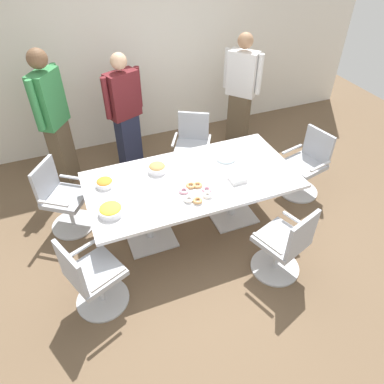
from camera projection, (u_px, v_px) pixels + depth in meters
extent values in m
cube|color=brown|center=(192.00, 225.00, 4.56)|extent=(10.00, 10.00, 0.01)
cube|color=white|center=(133.00, 54.00, 5.38)|extent=(8.00, 0.10, 2.80)
cube|color=silver|center=(192.00, 180.00, 4.09)|extent=(2.40, 1.20, 0.04)
cube|color=silver|center=(151.00, 236.00, 4.39)|extent=(0.56, 0.56, 0.02)
cylinder|color=silver|center=(148.00, 215.00, 4.17)|extent=(0.09, 0.09, 0.69)
cube|color=silver|center=(231.00, 213.00, 4.71)|extent=(0.56, 0.56, 0.02)
cylinder|color=silver|center=(233.00, 193.00, 4.48)|extent=(0.09, 0.09, 0.69)
cylinder|color=silver|center=(74.00, 224.00, 4.55)|extent=(0.75, 0.75, 0.02)
cylinder|color=silver|center=(70.00, 212.00, 4.41)|extent=(0.05, 0.05, 0.41)
cube|color=#ADB2BC|center=(66.00, 198.00, 4.26)|extent=(0.64, 0.64, 0.06)
cube|color=#ADB2BC|center=(45.00, 180.00, 4.15)|extent=(0.28, 0.38, 0.42)
cube|color=silver|center=(74.00, 178.00, 4.37)|extent=(0.32, 0.23, 0.02)
cube|color=silver|center=(53.00, 204.00, 4.00)|extent=(0.32, 0.23, 0.02)
cylinder|color=silver|center=(103.00, 299.00, 3.71)|extent=(0.71, 0.71, 0.02)
cylinder|color=silver|center=(100.00, 287.00, 3.57)|extent=(0.05, 0.05, 0.41)
cube|color=#ADB2BC|center=(96.00, 272.00, 3.42)|extent=(0.60, 0.60, 0.06)
cube|color=#ADB2BC|center=(71.00, 269.00, 3.16)|extent=(0.20, 0.42, 0.42)
cube|color=silver|center=(80.00, 250.00, 3.48)|extent=(0.35, 0.17, 0.02)
cube|color=silver|center=(108.00, 280.00, 3.21)|extent=(0.35, 0.17, 0.02)
cylinder|color=silver|center=(275.00, 267.00, 4.03)|extent=(0.69, 0.69, 0.02)
cylinder|color=silver|center=(278.00, 254.00, 3.89)|extent=(0.05, 0.05, 0.41)
cube|color=#ADB2BC|center=(281.00, 240.00, 3.74)|extent=(0.59, 0.59, 0.06)
cube|color=#ADB2BC|center=(302.00, 235.00, 3.47)|extent=(0.43, 0.18, 0.42)
cube|color=silver|center=(267.00, 244.00, 3.54)|extent=(0.15, 0.36, 0.02)
cube|color=silver|center=(297.00, 221.00, 3.79)|extent=(0.15, 0.36, 0.02)
cylinder|color=silver|center=(298.00, 191.00, 5.07)|extent=(0.65, 0.65, 0.02)
cylinder|color=silver|center=(301.00, 179.00, 4.93)|extent=(0.05, 0.05, 0.41)
cube|color=#ADB2BC|center=(304.00, 165.00, 4.78)|extent=(0.55, 0.55, 0.06)
cube|color=#ADB2BC|center=(319.00, 145.00, 4.72)|extent=(0.14, 0.43, 0.42)
cube|color=silver|center=(321.00, 166.00, 4.55)|extent=(0.37, 0.11, 0.02)
cube|color=silver|center=(292.00, 149.00, 4.86)|extent=(0.37, 0.11, 0.02)
cylinder|color=silver|center=(192.00, 173.00, 5.39)|extent=(0.74, 0.74, 0.02)
cylinder|color=silver|center=(192.00, 161.00, 5.25)|extent=(0.05, 0.05, 0.41)
cube|color=#ADB2BC|center=(192.00, 148.00, 5.10)|extent=(0.63, 0.63, 0.06)
cube|color=#ADB2BC|center=(194.00, 126.00, 5.11)|extent=(0.40, 0.25, 0.42)
cube|color=silver|center=(209.00, 142.00, 5.00)|extent=(0.21, 0.34, 0.02)
cube|color=silver|center=(174.00, 139.00, 5.05)|extent=(0.21, 0.34, 0.02)
cube|color=brown|center=(63.00, 153.00, 5.02)|extent=(0.35, 0.38, 0.90)
cube|color=#388C4C|center=(48.00, 99.00, 4.51)|extent=(0.43, 0.49, 0.71)
sphere|color=brown|center=(37.00, 59.00, 4.18)|extent=(0.24, 0.24, 0.24)
cylinder|color=#388C4C|center=(58.00, 88.00, 4.68)|extent=(0.11, 0.11, 0.64)
cylinder|color=#388C4C|center=(36.00, 106.00, 4.29)|extent=(0.11, 0.11, 0.64)
cube|color=#232842|center=(129.00, 141.00, 5.36)|extent=(0.37, 0.31, 0.81)
cube|color=maroon|center=(123.00, 95.00, 4.89)|extent=(0.49, 0.37, 0.64)
sphere|color=#DBAD89|center=(119.00, 61.00, 4.60)|extent=(0.22, 0.22, 0.22)
cylinder|color=maroon|center=(138.00, 87.00, 5.02)|extent=(0.10, 0.10, 0.58)
cylinder|color=maroon|center=(106.00, 99.00, 4.73)|extent=(0.10, 0.10, 0.58)
cube|color=brown|center=(238.00, 119.00, 5.86)|extent=(0.36, 0.37, 0.84)
cube|color=white|center=(242.00, 74.00, 5.37)|extent=(0.45, 0.48, 0.67)
sphere|color=tan|center=(246.00, 41.00, 5.07)|extent=(0.23, 0.23, 0.23)
cylinder|color=white|center=(260.00, 75.00, 5.26)|extent=(0.11, 0.11, 0.60)
cylinder|color=white|center=(226.00, 68.00, 5.45)|extent=(0.11, 0.11, 0.60)
cylinder|color=white|center=(111.00, 211.00, 3.61)|extent=(0.25, 0.25, 0.07)
ellipsoid|color=yellow|center=(110.00, 208.00, 3.59)|extent=(0.22, 0.22, 0.06)
cylinder|color=white|center=(105.00, 183.00, 3.96)|extent=(0.20, 0.20, 0.06)
ellipsoid|color=orange|center=(104.00, 181.00, 3.94)|extent=(0.17, 0.17, 0.05)
cylinder|color=white|center=(157.00, 169.00, 4.16)|extent=(0.21, 0.21, 0.08)
ellipsoid|color=tan|center=(157.00, 166.00, 4.13)|extent=(0.19, 0.19, 0.07)
cylinder|color=white|center=(196.00, 194.00, 3.86)|extent=(0.36, 0.36, 0.01)
torus|color=pink|center=(207.00, 189.00, 3.88)|extent=(0.11, 0.11, 0.03)
torus|color=tan|center=(198.00, 185.00, 3.94)|extent=(0.11, 0.11, 0.03)
torus|color=tan|center=(191.00, 185.00, 3.94)|extent=(0.11, 0.11, 0.03)
torus|color=pink|center=(184.00, 191.00, 3.87)|extent=(0.11, 0.11, 0.03)
torus|color=white|center=(189.00, 199.00, 3.76)|extent=(0.11, 0.11, 0.03)
torus|color=tan|center=(198.00, 200.00, 3.74)|extent=(0.11, 0.11, 0.03)
torus|color=white|center=(207.00, 195.00, 3.81)|extent=(0.11, 0.11, 0.03)
cylinder|color=white|center=(226.00, 159.00, 4.38)|extent=(0.24, 0.24, 0.01)
cylinder|color=silver|center=(226.00, 158.00, 4.38)|extent=(0.24, 0.24, 0.01)
cylinder|color=white|center=(226.00, 158.00, 4.37)|extent=(0.24, 0.24, 0.01)
cylinder|color=silver|center=(226.00, 158.00, 4.37)|extent=(0.24, 0.24, 0.01)
cylinder|color=white|center=(226.00, 157.00, 4.36)|extent=(0.24, 0.24, 0.01)
cube|color=white|center=(237.00, 178.00, 4.03)|extent=(0.17, 0.17, 0.06)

